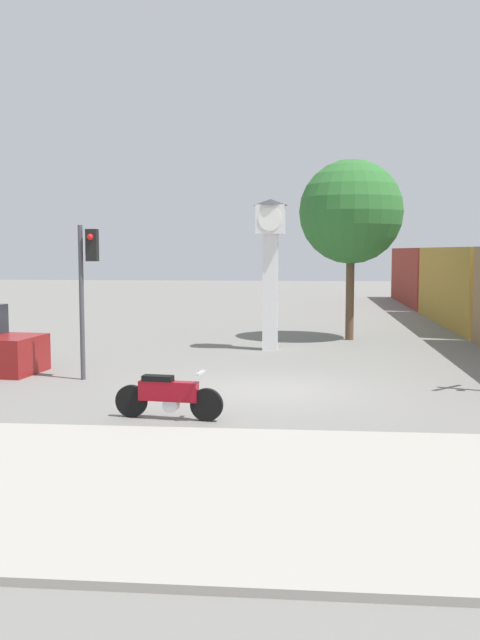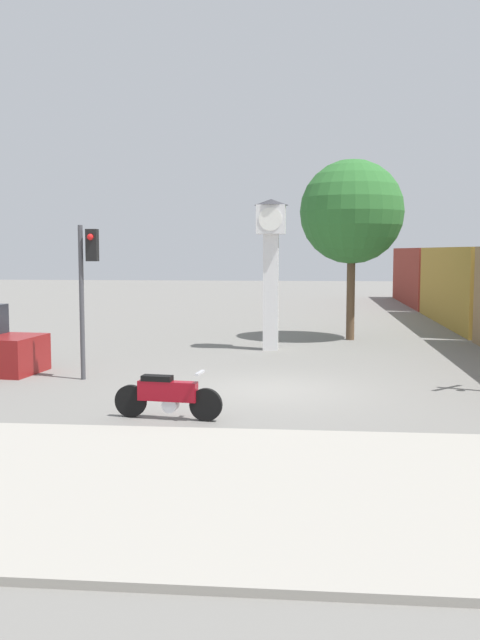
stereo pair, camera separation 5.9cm
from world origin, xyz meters
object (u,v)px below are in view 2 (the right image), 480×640
Objects in this scene: motorcycle at (167,396)px; traffic_light at (87,273)px; clock_tower at (271,251)px; street_tree at (352,212)px; freight_train at (473,286)px.

motorcycle is 5.39m from traffic_light.
street_tree is (2.77, 2.94, 1.40)m from clock_tower.
traffic_light is 0.60× the size of street_tree.
motorcycle is 10.35m from clock_tower.
street_tree reaches higher than traffic_light.
traffic_light is at bearing -126.40° from clock_tower.
motorcycle is at bearing -108.39° from street_tree.
clock_tower is 12.42m from freight_train.
street_tree is at bearing 46.74° from clock_tower.
clock_tower is 7.29m from traffic_light.
clock_tower is at bearing 53.60° from traffic_light.
traffic_light is at bearing 132.52° from motorcycle.
traffic_light reaches higher than motorcycle.
clock_tower is at bearing 88.79° from motorcycle.
street_tree is at bearing 51.15° from traffic_light.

